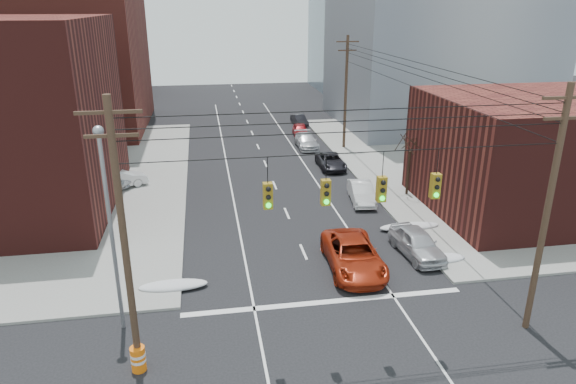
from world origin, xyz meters
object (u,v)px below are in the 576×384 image
object	(u,v)px
lot_car_a	(119,179)
lot_car_d	(62,172)
parked_car_c	(331,161)
parked_car_f	(299,120)
parked_car_b	(361,192)
construction_barrel	(138,358)
parked_car_d	(306,141)
parked_car_e	(300,130)
red_pickup	(353,255)
lot_car_c	(61,185)
lot_car_b	(99,179)
parked_car_a	(417,243)

from	to	relation	value
lot_car_a	lot_car_d	bearing A→B (deg)	37.51
parked_car_c	parked_car_f	xyz separation A→B (m)	(0.45, 17.40, -0.03)
parked_car_b	construction_barrel	size ratio (longest dim) A/B	4.16
parked_car_b	construction_barrel	xyz separation A→B (m)	(-14.30, -16.42, -0.18)
parked_car_c	parked_car_d	bearing A→B (deg)	97.14
parked_car_e	construction_barrel	world-z (taller)	parked_car_e
parked_car_b	red_pickup	bearing A→B (deg)	-102.05
parked_car_c	parked_car_e	xyz separation A→B (m)	(-0.49, 11.82, 0.04)
lot_car_d	construction_barrel	xyz separation A→B (m)	(8.61, -25.03, -0.22)
parked_car_c	parked_car_e	world-z (taller)	parked_car_e
lot_car_d	parked_car_b	bearing A→B (deg)	-112.73
parked_car_c	lot_car_d	size ratio (longest dim) A/B	1.28
construction_barrel	lot_car_c	bearing A→B (deg)	110.02
parked_car_f	lot_car_b	distance (m)	28.02
parked_car_a	construction_barrel	size ratio (longest dim) A/B	4.36
lot_car_d	parked_car_a	bearing A→B (deg)	-128.67
red_pickup	parked_car_f	size ratio (longest dim) A/B	1.63
parked_car_e	lot_car_a	xyz separation A→B (m)	(-17.24, -14.40, 0.16)
parked_car_e	lot_car_c	bearing A→B (deg)	-138.92
parked_car_c	lot_car_a	world-z (taller)	lot_car_a
parked_car_d	lot_car_b	bearing A→B (deg)	-152.44
parked_car_f	lot_car_a	bearing A→B (deg)	-138.46
parked_car_d	lot_car_b	size ratio (longest dim) A/B	0.94
parked_car_c	lot_car_a	size ratio (longest dim) A/B	1.10
red_pickup	lot_car_a	world-z (taller)	red_pickup
parked_car_b	lot_car_a	bearing A→B (deg)	169.77
parked_car_e	lot_car_a	distance (m)	22.46
red_pickup	construction_barrel	distance (m)	12.69
parked_car_b	lot_car_b	distance (m)	20.37
parked_car_b	parked_car_c	bearing A→B (deg)	99.16
parked_car_e	parked_car_a	bearing A→B (deg)	-81.54
parked_car_f	parked_car_a	bearing A→B (deg)	-95.55
lot_car_d	red_pickup	bearing A→B (deg)	-135.56
parked_car_a	lot_car_a	world-z (taller)	parked_car_a
parked_car_c	construction_barrel	xyz separation A→B (m)	(-14.08, -24.79, -0.10)
construction_barrel	parked_car_f	bearing A→B (deg)	71.00
parked_car_e	lot_car_b	distance (m)	23.62
red_pickup	parked_car_b	bearing A→B (deg)	73.17
parked_car_a	parked_car_f	size ratio (longest dim) A/B	1.25
parked_car_b	parked_car_f	distance (m)	25.77
lot_car_b	lot_car_c	world-z (taller)	lot_car_b
lot_car_d	parked_car_d	bearing A→B (deg)	-74.68
lot_car_b	parked_car_b	bearing A→B (deg)	-102.92
red_pickup	parked_car_b	size ratio (longest dim) A/B	1.37
parked_car_c	parked_car_f	bearing A→B (deg)	89.42
parked_car_b	parked_car_e	xyz separation A→B (m)	(-0.71, 20.19, -0.04)
parked_car_f	lot_car_c	bearing A→B (deg)	-143.37
parked_car_c	parked_car_a	bearing A→B (deg)	-86.35
parked_car_f	lot_car_d	xyz separation A→B (m)	(-23.13, -17.16, 0.15)
parked_car_f	lot_car_d	size ratio (longest dim) A/B	1.03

